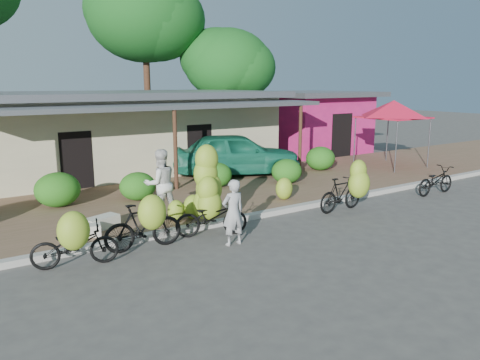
# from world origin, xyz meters

# --- Properties ---
(ground) EXTENTS (100.00, 100.00, 0.00)m
(ground) POSITION_xyz_m (0.00, 0.00, 0.00)
(ground) COLOR #484542
(ground) RESTS_ON ground
(sidewalk) EXTENTS (60.00, 6.00, 0.12)m
(sidewalk) POSITION_xyz_m (0.00, 5.00, 0.06)
(sidewalk) COLOR brown
(sidewalk) RESTS_ON ground
(curb) EXTENTS (60.00, 0.25, 0.15)m
(curb) POSITION_xyz_m (0.00, 2.00, 0.07)
(curb) COLOR #A8A399
(curb) RESTS_ON ground
(shop_main) EXTENTS (13.00, 8.50, 3.35)m
(shop_main) POSITION_xyz_m (0.00, 10.93, 1.72)
(shop_main) COLOR beige
(shop_main) RESTS_ON ground
(shop_pink) EXTENTS (6.00, 6.00, 3.25)m
(shop_pink) POSITION_xyz_m (10.50, 10.99, 1.67)
(shop_pink) COLOR #D1206D
(shop_pink) RESTS_ON ground
(tree_center_right) EXTENTS (6.16, 6.12, 9.67)m
(tree_center_right) POSITION_xyz_m (3.31, 16.61, 7.33)
(tree_center_right) COLOR #4B2E1E
(tree_center_right) RESTS_ON ground
(tree_near_right) EXTENTS (5.02, 4.89, 6.70)m
(tree_near_right) POSITION_xyz_m (7.31, 14.61, 4.85)
(tree_near_right) COLOR #4B2E1E
(tree_near_right) RESTS_ON ground
(hedge_1) EXTENTS (1.31, 1.18, 1.02)m
(hedge_1) POSITION_xyz_m (-3.95, 5.93, 0.63)
(hedge_1) COLOR #205413
(hedge_1) RESTS_ON sidewalk
(hedge_2) EXTENTS (1.13, 1.02, 0.88)m
(hedge_2) POSITION_xyz_m (-1.70, 5.36, 0.56)
(hedge_2) COLOR #205413
(hedge_2) RESTS_ON sidewalk
(hedge_3) EXTENTS (1.11, 1.00, 0.87)m
(hedge_3) POSITION_xyz_m (1.30, 5.57, 0.55)
(hedge_3) COLOR #205413
(hedge_3) RESTS_ON sidewalk
(hedge_4) EXTENTS (1.14, 1.03, 0.89)m
(hedge_4) POSITION_xyz_m (3.73, 4.68, 0.57)
(hedge_4) COLOR #205413
(hedge_4) RESTS_ON sidewalk
(hedge_5) EXTENTS (1.26, 1.14, 0.99)m
(hedge_5) POSITION_xyz_m (6.60, 5.94, 0.61)
(hedge_5) COLOR #205413
(hedge_5) RESTS_ON sidewalk
(red_canopy) EXTENTS (3.50, 3.50, 2.86)m
(red_canopy) POSITION_xyz_m (9.81, 4.91, 2.61)
(red_canopy) COLOR #59595E
(red_canopy) RESTS_ON sidewalk
(bike_far_left) EXTENTS (1.83, 1.39, 1.34)m
(bike_far_left) POSITION_xyz_m (-4.75, 1.13, 0.56)
(bike_far_left) COLOR black
(bike_far_left) RESTS_ON ground
(bike_left) EXTENTS (1.84, 1.23, 1.41)m
(bike_left) POSITION_xyz_m (-3.16, 1.29, 0.64)
(bike_left) COLOR black
(bike_left) RESTS_ON ground
(bike_center) EXTENTS (1.89, 1.41, 2.20)m
(bike_center) POSITION_xyz_m (-1.30, 1.65, 0.87)
(bike_center) COLOR black
(bike_center) RESTS_ON ground
(bike_right) EXTENTS (1.71, 1.19, 1.62)m
(bike_right) POSITION_xyz_m (2.92, 0.99, 0.69)
(bike_right) COLOR black
(bike_right) RESTS_ON ground
(bike_far_right) EXTENTS (1.80, 0.63, 0.95)m
(bike_far_right) POSITION_xyz_m (7.12, 0.91, 0.47)
(bike_far_right) COLOR black
(bike_far_right) RESTS_ON ground
(loose_banana_a) EXTENTS (0.46, 0.39, 0.57)m
(loose_banana_a) POSITION_xyz_m (-1.74, 2.63, 0.41)
(loose_banana_a) COLOR #8EB12C
(loose_banana_a) RESTS_ON sidewalk
(loose_banana_b) EXTENTS (0.54, 0.46, 0.67)m
(loose_banana_b) POSITION_xyz_m (-1.27, 2.55, 0.45)
(loose_banana_b) COLOR #8EB12C
(loose_banana_b) RESTS_ON sidewalk
(loose_banana_c) EXTENTS (0.56, 0.47, 0.70)m
(loose_banana_c) POSITION_xyz_m (2.12, 2.86, 0.47)
(loose_banana_c) COLOR #8EB12C
(loose_banana_c) RESTS_ON sidewalk
(sack_near) EXTENTS (0.93, 0.65, 0.30)m
(sack_near) POSITION_xyz_m (-3.56, 3.13, 0.27)
(sack_near) COLOR beige
(sack_near) RESTS_ON sidewalk
(sack_far) EXTENTS (0.82, 0.54, 0.28)m
(sack_far) POSITION_xyz_m (-4.12, 2.71, 0.26)
(sack_far) COLOR beige
(sack_far) RESTS_ON sidewalk
(vendor) EXTENTS (0.57, 0.38, 1.56)m
(vendor) POSITION_xyz_m (-1.31, 0.54, 0.78)
(vendor) COLOR #9A9A9A
(vendor) RESTS_ON ground
(bystander) EXTENTS (0.95, 0.77, 1.87)m
(bystander) POSITION_xyz_m (-1.90, 3.19, 1.05)
(bystander) COLOR silver
(bystander) RESTS_ON sidewalk
(teal_van) EXTENTS (5.35, 3.84, 1.69)m
(teal_van) POSITION_xyz_m (3.08, 7.00, 0.97)
(teal_van) COLOR #176A4F
(teal_van) RESTS_ON sidewalk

